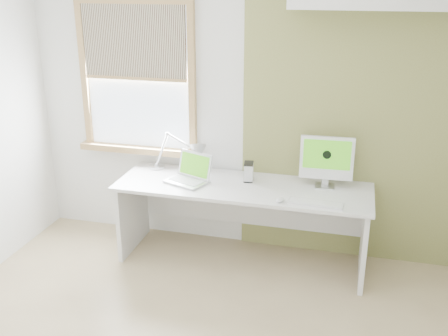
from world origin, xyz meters
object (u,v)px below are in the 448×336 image
(external_drive, at_px, (249,172))
(imac, at_px, (327,159))
(laptop, at_px, (190,175))
(desk, at_px, (244,203))
(desk_lamp, at_px, (190,154))

(external_drive, relative_size, imac, 0.37)
(laptop, relative_size, imac, 0.94)
(desk, relative_size, desk_lamp, 3.49)
(desk_lamp, xyz_separation_m, external_drive, (0.55, -0.03, -0.11))
(imac, bearing_deg, laptop, -171.27)
(desk, distance_m, laptop, 0.54)
(desk_lamp, distance_m, imac, 1.22)
(desk_lamp, height_order, external_drive, desk_lamp)
(laptop, bearing_deg, external_drive, 16.07)
(desk_lamp, xyz_separation_m, imac, (1.22, 0.01, 0.06))
(laptop, xyz_separation_m, imac, (1.16, 0.18, 0.19))
(desk, xyz_separation_m, desk_lamp, (-0.53, 0.10, 0.39))
(external_drive, xyz_separation_m, imac, (0.66, 0.04, 0.16))
(desk, xyz_separation_m, laptop, (-0.47, -0.08, 0.26))
(desk, distance_m, desk_lamp, 0.66)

